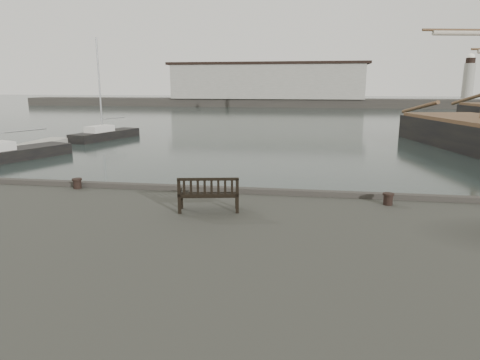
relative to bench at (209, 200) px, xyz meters
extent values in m
plane|color=black|center=(-0.10, 2.53, -1.89)|extent=(400.00, 400.00, 0.00)
cube|color=#383530|center=(-0.10, 94.53, -0.89)|extent=(140.00, 8.00, 2.00)
cube|color=#A6A299|center=(-8.10, 94.53, 4.11)|extent=(46.00, 9.00, 8.00)
cube|color=black|center=(-8.10, 94.53, 8.41)|extent=(48.00, 9.50, 0.60)
cylinder|color=#A6A299|center=(37.90, 94.53, 4.11)|extent=(2.40, 2.40, 8.00)
sphere|color=silver|center=(37.90, 94.53, 9.51)|extent=(1.61, 1.61, 1.61)
cube|color=black|center=(-0.01, 0.03, 0.17)|extent=(1.89, 0.96, 0.05)
cube|color=black|center=(0.05, -0.23, 0.44)|extent=(1.79, 0.42, 0.54)
cube|color=black|center=(-0.01, 0.03, -0.08)|extent=(1.77, 0.85, 0.50)
cylinder|color=black|center=(-5.45, 2.03, -0.14)|extent=(0.36, 0.36, 0.38)
cylinder|color=black|center=(5.46, 1.61, -0.14)|extent=(0.46, 0.46, 0.38)
cube|color=black|center=(-18.50, 14.46, -1.79)|extent=(5.85, 10.29, 1.40)
cube|color=silver|center=(-18.50, 14.46, -0.79)|extent=(2.75, 3.87, 0.60)
cube|color=black|center=(-17.15, 27.59, -1.79)|extent=(4.15, 8.24, 1.40)
cube|color=silver|center=(-17.15, 27.59, -0.79)|extent=(2.09, 3.06, 0.60)
cylinder|color=#B2B5B7|center=(-17.15, 27.59, 3.33)|extent=(0.16, 0.16, 8.85)
camera|label=1|loc=(2.95, -12.08, 3.40)|focal=32.00mm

